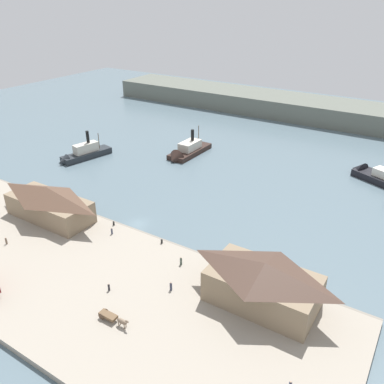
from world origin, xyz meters
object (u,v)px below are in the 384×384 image
(mooring_post_center_west, at_px, (114,223))
(ferry_moored_west, at_px, (380,177))
(ferry_shed_customs_shed, at_px, (49,202))
(horse_cart, at_px, (113,318))
(pedestrian_walking_east, at_px, (181,261))
(pedestrian_standing_center, at_px, (112,231))
(ferry_moored_east, at_px, (82,154))
(mooring_post_east, at_px, (162,241))
(pedestrian_walking_west, at_px, (109,287))
(pedestrian_by_tram, at_px, (6,241))
(pedestrian_at_waters_edge, at_px, (171,286))
(ferry_shed_west_terminal, at_px, (263,283))
(ferry_approaching_west, at_px, (186,152))

(mooring_post_center_west, height_order, ferry_moored_west, ferry_moored_west)
(ferry_shed_customs_shed, height_order, horse_cart, ferry_shed_customs_shed)
(horse_cart, relative_size, pedestrian_walking_east, 3.39)
(ferry_shed_customs_shed, xyz_separation_m, mooring_post_center_west, (15.02, 5.35, -3.67))
(ferry_shed_customs_shed, relative_size, pedestrian_standing_center, 13.97)
(ferry_moored_east, bearing_deg, pedestrian_standing_center, -36.65)
(mooring_post_center_west, relative_size, ferry_moored_east, 0.05)
(mooring_post_east, bearing_deg, pedestrian_walking_west, -86.93)
(pedestrian_by_tram, bearing_deg, pedestrian_standing_center, 42.60)
(pedestrian_at_waters_edge, bearing_deg, ferry_moored_west, 72.11)
(ferry_shed_west_terminal, height_order, pedestrian_standing_center, ferry_shed_west_terminal)
(ferry_shed_west_terminal, height_order, horse_cart, ferry_shed_west_terminal)
(pedestrian_walking_east, height_order, mooring_post_east, pedestrian_walking_east)
(pedestrian_by_tram, bearing_deg, pedestrian_walking_west, 1.30)
(pedestrian_standing_center, distance_m, pedestrian_at_waters_edge, 23.47)
(pedestrian_walking_west, bearing_deg, mooring_post_east, 93.07)
(pedestrian_by_tram, distance_m, ferry_moored_east, 51.90)
(pedestrian_by_tram, distance_m, mooring_post_center_west, 22.99)
(ferry_shed_west_terminal, relative_size, ferry_moored_west, 0.84)
(horse_cart, xyz_separation_m, mooring_post_east, (-6.87, 22.76, -0.47))
(pedestrian_at_waters_edge, height_order, ferry_moored_west, ferry_moored_west)
(horse_cart, distance_m, pedestrian_standing_center, 27.05)
(pedestrian_walking_east, bearing_deg, pedestrian_by_tram, -158.57)
(mooring_post_center_west, bearing_deg, mooring_post_east, -0.18)
(horse_cart, height_order, pedestrian_standing_center, horse_cart)
(ferry_approaching_west, bearing_deg, mooring_post_east, -62.36)
(mooring_post_east, xyz_separation_m, ferry_moored_east, (-52.67, 27.58, 0.08))
(pedestrian_walking_west, xyz_separation_m, ferry_approaching_west, (-26.19, 65.65, -0.49))
(ferry_moored_west, distance_m, ferry_moored_east, 92.68)
(pedestrian_standing_center, relative_size, ferry_moored_east, 0.08)
(pedestrian_walking_east, distance_m, pedestrian_at_waters_edge, 7.73)
(pedestrian_walking_west, xyz_separation_m, pedestrian_by_tram, (-28.92, -0.66, 0.05))
(ferry_shed_west_terminal, height_order, mooring_post_center_west, ferry_shed_west_terminal)
(pedestrian_walking_west, relative_size, mooring_post_east, 1.72)
(pedestrian_walking_west, xyz_separation_m, ferry_moored_east, (-53.61, 44.99, -0.18))
(horse_cart, height_order, mooring_post_center_west, horse_cart)
(pedestrian_walking_east, height_order, mooring_post_center_west, pedestrian_walking_east)
(pedestrian_walking_west, distance_m, pedestrian_at_waters_edge, 11.22)
(ferry_moored_east, bearing_deg, horse_cart, -40.21)
(ferry_moored_east, bearing_deg, ferry_moored_west, 21.21)
(pedestrian_walking_west, height_order, mooring_post_center_west, pedestrian_walking_west)
(horse_cart, xyz_separation_m, pedestrian_walking_east, (0.82, 18.70, -0.11))
(ferry_shed_customs_shed, height_order, pedestrian_walking_west, ferry_shed_customs_shed)
(pedestrian_walking_east, bearing_deg, ferry_approaching_west, 122.21)
(pedestrian_walking_west, xyz_separation_m, pedestrian_at_waters_edge, (9.42, 6.09, 0.11))
(horse_cart, bearing_deg, mooring_post_east, 106.79)
(pedestrian_by_tram, relative_size, ferry_approaching_west, 0.08)
(pedestrian_walking_east, relative_size, pedestrian_at_waters_edge, 1.00)
(pedestrian_at_waters_edge, bearing_deg, pedestrian_by_tram, -170.02)
(pedestrian_walking_west, distance_m, pedestrian_by_tram, 28.93)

